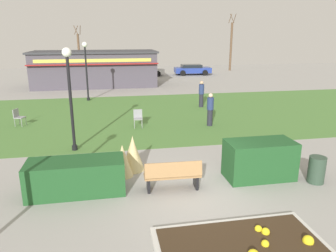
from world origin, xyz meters
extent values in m
plane|color=#999691|center=(0.00, 0.00, 0.00)|extent=(80.00, 80.00, 0.00)
cube|color=#4C7A38|center=(0.00, 10.01, 0.00)|extent=(36.00, 12.00, 0.01)
sphere|color=yellow|center=(0.78, -2.81, 0.19)|extent=(0.17, 0.17, 0.17)
sphere|color=yellow|center=(0.89, -2.27, 0.19)|extent=(0.17, 0.17, 0.17)
sphere|color=yellow|center=(1.75, -2.88, 0.19)|extent=(0.24, 0.24, 0.24)
sphere|color=yellow|center=(0.99, -2.41, 0.19)|extent=(0.19, 0.19, 0.19)
cube|color=#9E7547|center=(-0.61, 0.42, 0.45)|extent=(1.72, 0.54, 0.06)
cube|color=#9E7547|center=(-0.61, 0.20, 0.73)|extent=(1.70, 0.19, 0.44)
cube|color=black|center=(-1.33, 0.44, 0.23)|extent=(0.10, 0.44, 0.45)
cube|color=black|center=(0.12, 0.39, 0.23)|extent=(0.10, 0.44, 0.45)
cube|color=#9E7547|center=(-1.41, 0.45, 0.57)|extent=(0.08, 0.44, 0.06)
cube|color=#9E7547|center=(0.20, 0.38, 0.57)|extent=(0.08, 0.44, 0.06)
cube|color=#1E4C23|center=(-3.42, 0.72, 0.50)|extent=(2.79, 1.10, 1.01)
cube|color=#1E4C23|center=(2.33, 0.70, 0.62)|extent=(2.18, 1.10, 1.25)
cone|color=#D1BC7F|center=(-1.66, 2.07, 0.60)|extent=(0.79, 0.79, 1.19)
cone|color=#D1BC7F|center=(-2.02, 1.64, 0.55)|extent=(0.66, 0.66, 1.09)
cone|color=#D1BC7F|center=(-1.66, 2.00, 0.63)|extent=(0.67, 0.67, 1.26)
cylinder|color=black|center=(-3.84, 4.50, 0.10)|extent=(0.22, 0.22, 0.20)
cylinder|color=black|center=(-3.84, 4.50, 1.86)|extent=(0.12, 0.12, 3.73)
sphere|color=white|center=(-3.84, 4.50, 3.89)|extent=(0.36, 0.36, 0.36)
cylinder|color=black|center=(-3.83, 14.90, 0.10)|extent=(0.22, 0.22, 0.20)
cylinder|color=black|center=(-3.83, 14.90, 1.86)|extent=(0.12, 0.12, 3.73)
sphere|color=white|center=(-3.83, 14.90, 3.89)|extent=(0.36, 0.36, 0.36)
cylinder|color=#2D4233|center=(3.95, 0.03, 0.43)|extent=(0.52, 0.52, 0.85)
cube|color=#47424C|center=(-3.47, 21.86, 1.49)|extent=(10.76, 4.43, 2.98)
cube|color=#333338|center=(-3.47, 21.86, 3.06)|extent=(11.06, 4.73, 0.16)
cube|color=maroon|center=(-3.47, 19.46, 2.15)|extent=(10.86, 0.36, 0.08)
cube|color=#D8CC4C|center=(-3.47, 19.62, 2.45)|extent=(9.68, 0.04, 0.28)
cube|color=gray|center=(-0.98, 7.32, 0.45)|extent=(0.47, 0.47, 0.04)
cube|color=gray|center=(-0.97, 7.51, 0.67)|extent=(0.44, 0.07, 0.44)
cylinder|color=gray|center=(-1.18, 7.14, 0.23)|extent=(0.03, 0.03, 0.45)
cylinder|color=gray|center=(-0.80, 7.11, 0.23)|extent=(0.03, 0.03, 0.45)
cylinder|color=gray|center=(-1.16, 7.52, 0.23)|extent=(0.03, 0.03, 0.45)
cylinder|color=gray|center=(-0.78, 7.49, 0.23)|extent=(0.03, 0.03, 0.45)
cube|color=gray|center=(-6.91, 8.70, 0.45)|extent=(0.57, 0.57, 0.04)
cube|color=gray|center=(-7.09, 8.77, 0.67)|extent=(0.19, 0.43, 0.44)
cylinder|color=gray|center=(-6.79, 8.45, 0.23)|extent=(0.03, 0.03, 0.45)
cylinder|color=gray|center=(-6.66, 8.81, 0.23)|extent=(0.03, 0.03, 0.45)
cylinder|color=gray|center=(-7.15, 8.58, 0.23)|extent=(0.03, 0.03, 0.45)
cylinder|color=gray|center=(-7.02, 8.94, 0.23)|extent=(0.03, 0.03, 0.45)
cylinder|color=#23232D|center=(3.50, 11.34, 0.42)|extent=(0.28, 0.28, 0.85)
cylinder|color=navy|center=(3.50, 11.34, 1.16)|extent=(0.34, 0.34, 0.62)
sphere|color=tan|center=(3.50, 11.34, 1.58)|extent=(0.22, 0.22, 0.22)
cylinder|color=#23232D|center=(2.68, 6.95, 0.42)|extent=(0.28, 0.28, 0.85)
cylinder|color=navy|center=(2.68, 6.95, 1.16)|extent=(0.34, 0.34, 0.62)
sphere|color=beige|center=(2.68, 6.95, 1.58)|extent=(0.22, 0.22, 0.22)
cube|color=black|center=(-3.64, 28.36, 0.55)|extent=(4.32, 2.11, 0.60)
cube|color=black|center=(-3.79, 28.34, 0.98)|extent=(2.42, 1.75, 0.44)
cylinder|color=black|center=(-2.41, 29.37, 0.32)|extent=(0.65, 0.27, 0.64)
cylinder|color=black|center=(-2.27, 27.54, 0.32)|extent=(0.65, 0.27, 0.64)
cylinder|color=black|center=(-5.01, 29.17, 0.32)|extent=(0.65, 0.27, 0.64)
cylinder|color=black|center=(-4.87, 27.34, 0.32)|extent=(0.65, 0.27, 0.64)
cube|color=silver|center=(1.85, 28.36, 0.55)|extent=(4.22, 1.84, 0.60)
cube|color=black|center=(1.70, 28.35, 0.98)|extent=(2.33, 1.61, 0.44)
cylinder|color=black|center=(3.14, 29.29, 0.32)|extent=(0.64, 0.23, 0.64)
cylinder|color=black|center=(3.16, 27.45, 0.32)|extent=(0.64, 0.23, 0.64)
cylinder|color=black|center=(0.54, 29.26, 0.32)|extent=(0.64, 0.23, 0.64)
cylinder|color=black|center=(0.55, 27.42, 0.32)|extent=(0.64, 0.23, 0.64)
cube|color=navy|center=(7.44, 28.36, 0.55)|extent=(4.31, 2.07, 0.60)
cube|color=black|center=(7.29, 28.37, 0.98)|extent=(2.41, 1.73, 0.44)
cylinder|color=black|center=(8.80, 29.19, 0.32)|extent=(0.65, 0.26, 0.64)
cylinder|color=black|center=(8.68, 27.35, 0.32)|extent=(0.65, 0.26, 0.64)
cylinder|color=black|center=(6.20, 29.36, 0.32)|extent=(0.65, 0.26, 0.64)
cylinder|color=black|center=(6.08, 27.52, 0.32)|extent=(0.65, 0.26, 0.64)
cylinder|color=brown|center=(13.54, 32.11, 3.03)|extent=(0.28, 0.28, 6.05)
cylinder|color=brown|center=(13.88, 32.22, 6.55)|extent=(0.25, 0.58, 1.12)
cylinder|color=brown|center=(13.37, 32.41, 6.55)|extent=(0.54, 0.36, 1.12)
cylinder|color=brown|center=(13.37, 31.81, 6.55)|extent=(0.54, 0.35, 1.12)
cylinder|color=brown|center=(-5.91, 35.33, 2.32)|extent=(0.28, 0.28, 4.63)
cylinder|color=brown|center=(-5.57, 35.43, 5.13)|extent=(0.25, 0.58, 1.12)
cylinder|color=brown|center=(-6.09, 35.63, 5.13)|extent=(0.54, 0.36, 1.12)
cylinder|color=brown|center=(-6.08, 35.02, 5.13)|extent=(0.54, 0.35, 1.12)
camera|label=1|loc=(-2.35, -8.19, 4.50)|focal=34.00mm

